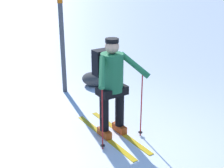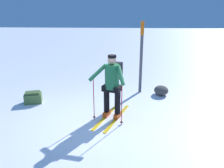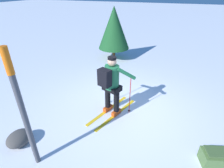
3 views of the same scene
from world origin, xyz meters
TOP-DOWN VIEW (x-y plane):
  - ground_plane at (0.00, 0.00)m, footprint 80.00×80.00m
  - skier at (-0.30, 0.25)m, footprint 1.74×1.02m
  - dropped_backpack at (-1.05, -2.23)m, footprint 0.48×0.58m
  - trail_marker at (-2.29, 1.06)m, footprint 0.11×0.11m
  - rock_boulder at (-2.07, 1.76)m, footprint 0.55×0.47m

SIDE VIEW (x-z plane):
  - ground_plane at x=0.00m, z-range 0.00..0.00m
  - rock_boulder at x=-2.07m, z-range 0.00..0.30m
  - dropped_backpack at x=-1.05m, z-range -0.01..0.34m
  - skier at x=-0.30m, z-range 0.13..1.78m
  - trail_marker at x=-2.29m, z-range 0.19..2.57m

